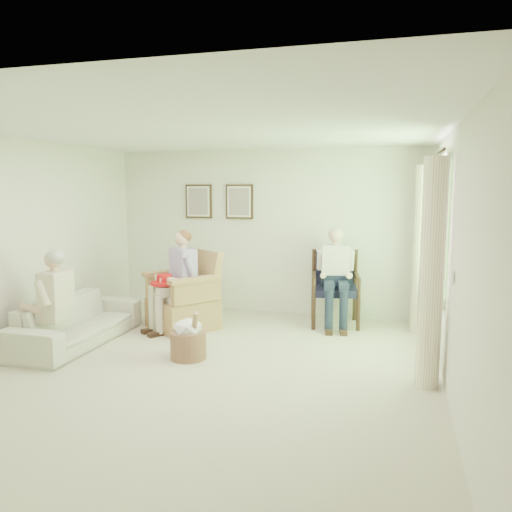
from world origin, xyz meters
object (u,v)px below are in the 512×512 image
object	(u,v)px
person_dark	(335,269)
red_hat	(164,281)
person_wicker	(179,273)
sofa	(77,321)
wicker_armchair	(184,303)
wood_armchair	(336,285)
person_sofa	(51,298)
hatbox	(188,338)

from	to	relation	value
person_dark	red_hat	bearing A→B (deg)	-166.70
person_wicker	red_hat	size ratio (longest dim) A/B	3.69
sofa	person_wicker	xyz separation A→B (m)	(1.03, 0.91, 0.53)
wicker_armchair	sofa	world-z (taller)	wicker_armchair
wood_armchair	red_hat	distance (m)	2.50
red_hat	person_sofa	bearing A→B (deg)	-125.25
red_hat	hatbox	xyz separation A→B (m)	(0.74, -0.92, -0.48)
red_hat	hatbox	distance (m)	1.28
person_sofa	sofa	bearing A→B (deg)	176.24
sofa	person_dark	size ratio (longest dim) A/B	1.40
wood_armchair	hatbox	bearing A→B (deg)	-135.77
wood_armchair	person_wicker	world-z (taller)	person_wicker
person_wicker	person_dark	distance (m)	2.22
person_dark	person_wicker	bearing A→B (deg)	-168.75
wicker_armchair	red_hat	xyz separation A→B (m)	(-0.15, -0.30, 0.37)
person_sofa	hatbox	world-z (taller)	person_sofa
person_wicker	person_dark	bearing A→B (deg)	57.35
person_dark	person_sofa	bearing A→B (deg)	-154.48
sofa	person_sofa	bearing A→B (deg)	-180.00
sofa	person_dark	distance (m)	3.58
sofa	red_hat	world-z (taller)	red_hat
wood_armchair	sofa	bearing A→B (deg)	-158.46
wood_armchair	wicker_armchair	bearing A→B (deg)	-168.09
sofa	person_wicker	distance (m)	1.47
wicker_armchair	hatbox	size ratio (longest dim) A/B	1.78
wood_armchair	sofa	distance (m)	3.64
person_wicker	person_sofa	xyz separation A→B (m)	(-1.03, -1.39, -0.11)
wicker_armchair	person_wicker	size ratio (longest dim) A/B	0.80
wicker_armchair	person_wicker	world-z (taller)	person_wicker
person_wicker	person_dark	xyz separation A→B (m)	(2.08, 0.79, 0.02)
person_sofa	red_hat	bearing A→B (deg)	141.00
person_wicker	red_hat	xyz separation A→B (m)	(-0.15, -0.15, -0.09)
person_dark	red_hat	xyz separation A→B (m)	(-2.23, -0.94, -0.11)
red_hat	wicker_armchair	bearing A→B (deg)	62.49
wicker_armchair	sofa	distance (m)	1.48
person_dark	hatbox	world-z (taller)	person_dark
person_wicker	hatbox	distance (m)	1.35
person_wicker	wicker_armchair	bearing A→B (deg)	126.59
person_sofa	hatbox	xyz separation A→B (m)	(1.62, 0.32, -0.46)
wood_armchair	person_dark	world-z (taller)	person_dark
person_sofa	wood_armchair	bearing A→B (deg)	123.37
red_hat	hatbox	size ratio (longest dim) A/B	0.60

